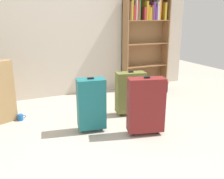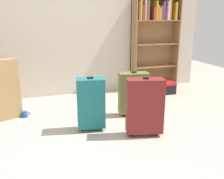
{
  "view_description": "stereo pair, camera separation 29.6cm",
  "coord_description": "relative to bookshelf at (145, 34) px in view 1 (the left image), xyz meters",
  "views": [
    {
      "loc": [
        -1.19,
        -2.54,
        1.49
      ],
      "look_at": [
        0.14,
        0.39,
        0.55
      ],
      "focal_mm": 40.38,
      "sensor_mm": 36.0,
      "label": 1
    },
    {
      "loc": [
        -0.92,
        -2.65,
        1.49
      ],
      "look_at": [
        0.14,
        0.39,
        0.55
      ],
      "focal_mm": 40.38,
      "sensor_mm": 36.0,
      "label": 2
    }
  ],
  "objects": [
    {
      "name": "mug",
      "position": [
        -2.62,
        -0.84,
        -1.08
      ],
      "size": [
        0.12,
        0.08,
        0.1
      ],
      "color": "#1959A5",
      "rests_on": "ground"
    },
    {
      "name": "back_wall",
      "position": [
        -1.63,
        0.17,
        0.17
      ],
      "size": [
        5.37,
        0.1,
        2.6
      ],
      "primitive_type": "cube",
      "color": "beige",
      "rests_on": "ground"
    },
    {
      "name": "suitcase_olive",
      "position": [
        -1.02,
        -1.3,
        -0.77
      ],
      "size": [
        0.47,
        0.28,
        0.69
      ],
      "color": "brown",
      "rests_on": "ground"
    },
    {
      "name": "ground_plane",
      "position": [
        -1.63,
        -2.02,
        -1.13
      ],
      "size": [
        9.4,
        9.4,
        0.0
      ],
      "primitive_type": "plane",
      "color": "#B2A899"
    },
    {
      "name": "storage_box",
      "position": [
        -0.02,
        -0.46,
        -1.01
      ],
      "size": [
        0.5,
        0.25,
        0.23
      ],
      "color": "black",
      "rests_on": "ground"
    },
    {
      "name": "suitcase_dark_red",
      "position": [
        -1.18,
        -1.99,
        -0.73
      ],
      "size": [
        0.5,
        0.31,
        0.77
      ],
      "color": "maroon",
      "rests_on": "ground"
    },
    {
      "name": "suitcase_teal",
      "position": [
        -1.78,
        -1.6,
        -0.75
      ],
      "size": [
        0.39,
        0.27,
        0.74
      ],
      "color": "#19666B",
      "rests_on": "ground"
    },
    {
      "name": "bookshelf",
      "position": [
        0.0,
        0.0,
        0.0
      ],
      "size": [
        0.99,
        0.27,
        1.86
      ],
      "color": "olive",
      "rests_on": "ground"
    }
  ]
}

